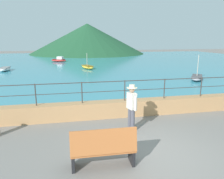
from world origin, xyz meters
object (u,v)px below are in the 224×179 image
at_px(person_walking, 132,106).
at_px(boat_0, 59,60).
at_px(bench_main, 103,148).
at_px(boat_1, 5,69).
at_px(boat_3, 88,67).
at_px(boat_4, 197,78).

distance_m(person_walking, boat_0, 25.64).
bearing_deg(bench_main, boat_1, 111.32).
relative_size(boat_3, boat_4, 1.03).
height_order(bench_main, boat_3, boat_3).
bearing_deg(person_walking, bench_main, -123.22).
bearing_deg(boat_0, boat_1, -121.81).
relative_size(bench_main, person_walking, 0.98).
bearing_deg(boat_3, boat_0, 112.38).
height_order(boat_1, boat_4, boat_4).
bearing_deg(boat_4, boat_0, 124.28).
distance_m(boat_1, boat_4, 18.93).
bearing_deg(bench_main, boat_0, 94.65).
distance_m(boat_1, boat_3, 8.68).
relative_size(bench_main, boat_3, 0.69).
relative_size(boat_1, boat_3, 0.94).
distance_m(boat_0, boat_3, 9.12).
xyz_separation_m(person_walking, boat_0, (-3.61, 25.38, -0.65)).
distance_m(boat_0, boat_4, 20.64).
height_order(boat_3, boat_4, boat_4).
bearing_deg(boat_4, boat_3, 133.40).
xyz_separation_m(bench_main, boat_1, (-7.45, 19.08, -0.30)).
height_order(bench_main, boat_1, bench_main).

